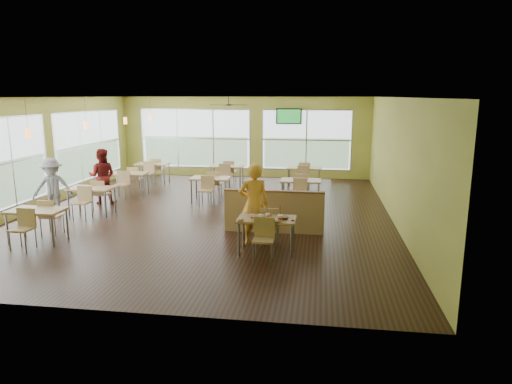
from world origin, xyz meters
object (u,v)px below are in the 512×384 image
Objects in this scene: half_wall_divider at (274,211)px; main_table at (267,224)px; man_plaid at (254,204)px; food_basket at (283,218)px.

main_table is at bearing -90.00° from half_wall_divider.
main_table is 0.84× the size of man_plaid.
man_plaid is (-0.36, 0.54, 0.28)m from main_table.
man_plaid reaches higher than food_basket.
half_wall_divider is 10.21× the size of food_basket.
man_plaid is 0.91m from food_basket.
man_plaid reaches higher than main_table.
food_basket is (0.34, -0.02, 0.15)m from main_table.
food_basket is at bearing -4.16° from main_table.
man_plaid is at bearing -111.37° from half_wall_divider.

